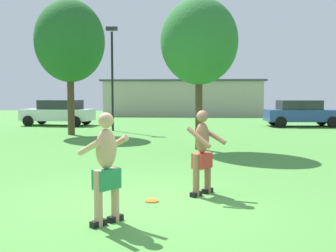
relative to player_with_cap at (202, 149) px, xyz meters
name	(u,v)px	position (x,y,z in m)	size (l,w,h in m)	color
ground_plane	(141,205)	(-1.10, -0.81, -0.91)	(80.00, 80.00, 0.00)	#4C8E3D
player_with_cap	(202,149)	(0.00, 0.00, 0.00)	(0.79, 0.72, 1.67)	black
player_in_green	(106,165)	(-1.46, -1.92, -0.01)	(0.79, 0.81, 1.70)	black
frisbee	(152,201)	(-0.93, -0.59, -0.90)	(0.25, 0.25, 0.03)	orange
car_white_near_post	(59,112)	(-8.80, 16.95, -0.09)	(4.43, 2.31, 1.58)	white
car_blue_mid_lot	(301,113)	(6.05, 17.28, -0.09)	(4.42, 2.27, 1.58)	#2D478C
lamp_post	(112,67)	(-4.67, 13.61, 2.46)	(0.60, 0.24, 5.47)	black
outbuilding_behind_lot	(183,97)	(-1.57, 30.52, 0.70)	(14.46, 6.24, 3.22)	#B2A893
tree_left_field	(70,41)	(-6.22, 11.37, 3.53)	(3.31, 3.31, 6.41)	#4C3823
tree_near_building	(199,42)	(-0.09, 6.58, 2.86)	(2.71, 2.71, 5.30)	#4C3823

